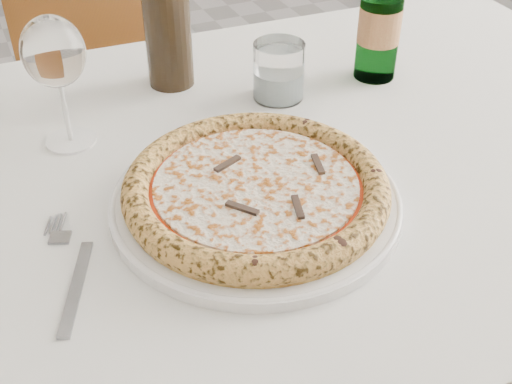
% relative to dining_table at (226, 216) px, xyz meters
% --- Properties ---
extents(dining_table, '(1.46, 0.91, 0.76)m').
position_rel_dining_table_xyz_m(dining_table, '(0.00, 0.00, 0.00)').
color(dining_table, brown).
rests_on(dining_table, floor).
extents(chair_far, '(0.39, 0.39, 0.93)m').
position_rel_dining_table_xyz_m(chair_far, '(0.00, 0.75, -0.13)').
color(chair_far, brown).
rests_on(chair_far, floor).
extents(plate, '(0.35, 0.35, 0.02)m').
position_rel_dining_table_xyz_m(plate, '(-0.00, -0.10, 0.10)').
color(plate, white).
rests_on(plate, dining_table).
extents(pizza, '(0.32, 0.32, 0.03)m').
position_rel_dining_table_xyz_m(pizza, '(-0.00, -0.10, 0.12)').
color(pizza, gold).
rests_on(pizza, plate).
extents(fork, '(0.06, 0.19, 0.00)m').
position_rel_dining_table_xyz_m(fork, '(-0.23, -0.12, 0.09)').
color(fork, gray).
rests_on(fork, dining_table).
extents(wine_glass, '(0.08, 0.08, 0.18)m').
position_rel_dining_table_xyz_m(wine_glass, '(-0.17, 0.14, 0.22)').
color(wine_glass, white).
rests_on(wine_glass, dining_table).
extents(tumbler, '(0.08, 0.08, 0.09)m').
position_rel_dining_table_xyz_m(tumbler, '(0.14, 0.13, 0.13)').
color(tumbler, white).
rests_on(tumbler, dining_table).
extents(beer_bottle, '(0.07, 0.07, 0.26)m').
position_rel_dining_table_xyz_m(beer_bottle, '(0.32, 0.13, 0.19)').
color(beer_bottle, '#2C6D35').
rests_on(beer_bottle, dining_table).
extents(wine_bottle, '(0.07, 0.07, 0.29)m').
position_rel_dining_table_xyz_m(wine_bottle, '(0.01, 0.24, 0.21)').
color(wine_bottle, black).
rests_on(wine_bottle, dining_table).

